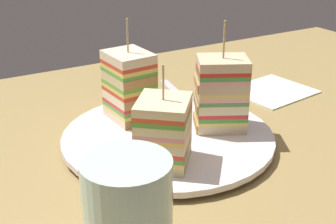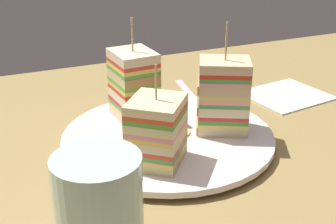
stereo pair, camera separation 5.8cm
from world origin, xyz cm
name	(u,v)px [view 1 (the left image)]	position (x,y,z in cm)	size (l,w,h in cm)	color
ground_plane	(168,150)	(0.00, 0.00, -0.90)	(126.73, 70.51, 1.80)	olive
plate	(168,138)	(0.00, 0.00, 0.81)	(26.61, 26.61, 1.34)	white
sandwich_wedge_0	(163,132)	(3.92, 5.76, 5.07)	(8.16, 8.25, 11.39)	#CFBC7C
sandwich_wedge_1	(221,94)	(-6.77, 1.66, 5.98)	(7.77, 7.22, 13.94)	beige
sandwich_wedge_2	(129,86)	(1.98, -6.68, 5.92)	(5.45, 6.53, 13.54)	beige
chip_pile	(163,121)	(0.25, -0.91, 2.77)	(7.06, 5.40, 3.03)	#E2BD6C
spoon	(188,101)	(-9.32, -9.95, 0.40)	(4.18, 14.48, 1.00)	silver
napkin	(272,90)	(-23.65, -7.16, 0.25)	(11.98, 10.53, 0.50)	white
drinking_glass	(128,222)	(13.78, 17.35, 4.26)	(7.21, 7.21, 9.92)	silver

